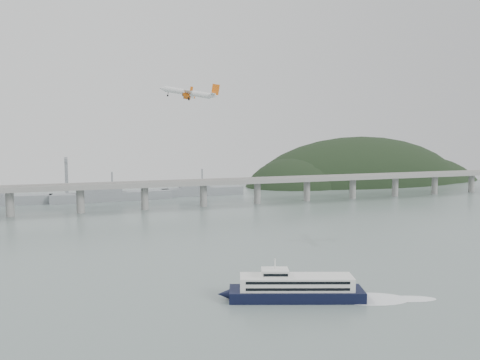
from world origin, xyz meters
name	(u,v)px	position (x,y,z in m)	size (l,w,h in m)	color
ground	(283,271)	(0.00, 0.00, 0.00)	(900.00, 900.00, 0.00)	slate
bridge	(179,187)	(-1.15, 200.00, 17.65)	(800.00, 22.00, 23.90)	gray
headland	(370,197)	(285.18, 331.75, -19.34)	(365.00, 155.00, 156.00)	black
ferry	(296,288)	(-10.96, -34.38, 4.14)	(77.87, 34.94, 15.27)	black
airliner	(189,93)	(-19.83, 87.19, 85.30)	(35.07, 32.52, 9.76)	silver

